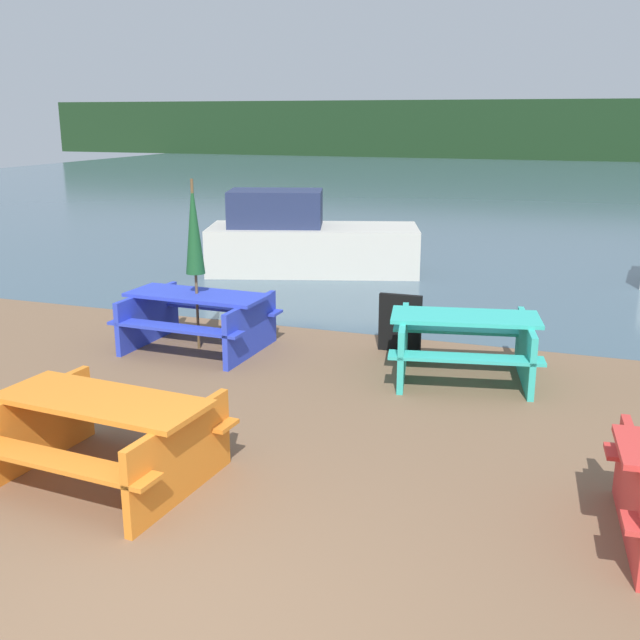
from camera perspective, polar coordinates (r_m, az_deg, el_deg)
The scene contains 8 objects.
water at distance 34.85m, azimuth 16.11°, elevation 9.88°, with size 60.00×50.00×0.00m.
far_treeline at distance 54.71m, azimuth 17.70°, elevation 13.64°, with size 80.00×1.60×4.00m.
picnic_table_orange at distance 6.48m, azimuth -16.16°, elevation -8.07°, with size 1.88×1.52×0.73m.
picnic_table_blue at distance 9.81m, azimuth -9.31°, elevation 0.37°, with size 1.85×1.44×0.74m.
picnic_table_teal at distance 8.76m, azimuth 10.91°, elevation -1.54°, with size 1.90×1.67×0.75m.
umbrella_darkgreen at distance 9.58m, azimuth -9.60°, elevation 6.90°, with size 0.24×0.24×2.19m.
boat at distance 14.51m, azimuth -1.06°, elevation 6.00°, with size 4.27×2.65×1.58m.
signboard at distance 9.65m, azimuth 6.12°, elevation -0.23°, with size 0.55×0.08×0.75m.
Camera 1 is at (2.10, -3.08, 2.95)m, focal length 42.00 mm.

